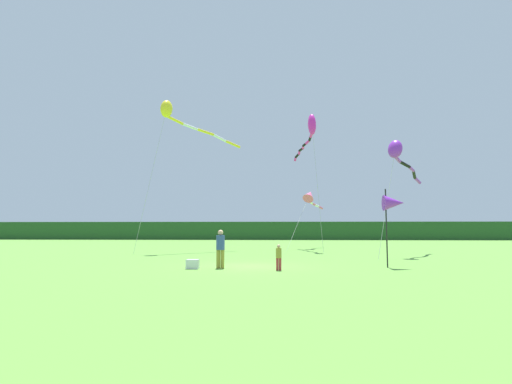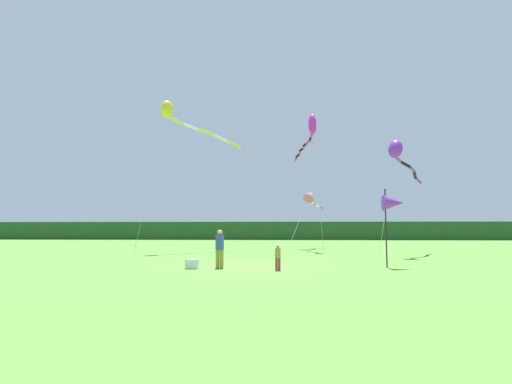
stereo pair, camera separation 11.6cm
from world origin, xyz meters
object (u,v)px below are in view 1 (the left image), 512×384
(kite_magenta, at_px, (310,130))
(kite_purple, at_px, (399,154))
(kite_yellow, at_px, (177,115))
(cooler_box, at_px, (193,264))
(kite_rainbow, at_px, (310,196))
(banner_flag_pole, at_px, (394,204))
(person_child, at_px, (279,256))
(person_adult, at_px, (220,247))

(kite_magenta, xyz_separation_m, kite_purple, (5.12, -5.98, -3.15))
(kite_yellow, bearing_deg, cooler_box, -71.92)
(kite_rainbow, xyz_separation_m, kite_purple, (4.89, -9.68, 1.89))
(banner_flag_pole, relative_size, kite_rainbow, 0.48)
(cooler_box, height_order, kite_rainbow, kite_rainbow)
(person_child, height_order, banner_flag_pole, banner_flag_pole)
(person_child, height_order, kite_magenta, kite_magenta)
(kite_rainbow, relative_size, kite_purple, 1.00)
(kite_purple, bearing_deg, kite_magenta, 130.55)
(kite_yellow, relative_size, kite_purple, 1.53)
(kite_purple, bearing_deg, kite_yellow, 167.12)
(banner_flag_pole, xyz_separation_m, kite_yellow, (-12.74, 11.05, 7.37))
(person_child, bearing_deg, banner_flag_pole, 16.92)
(person_child, xyz_separation_m, banner_flag_pole, (5.12, 1.56, 2.23))
(banner_flag_pole, xyz_separation_m, kite_magenta, (-2.60, 13.53, 6.74))
(kite_rainbow, height_order, kite_purple, kite_purple)
(cooler_box, distance_m, kite_magenta, 18.42)
(person_adult, xyz_separation_m, person_child, (2.51, -0.75, -0.33))
(kite_yellow, distance_m, kite_rainbow, 13.34)
(person_adult, bearing_deg, kite_purple, 39.48)
(person_adult, distance_m, kite_magenta, 17.48)
(banner_flag_pole, distance_m, kite_purple, 8.74)
(banner_flag_pole, relative_size, kite_yellow, 0.31)
(kite_rainbow, bearing_deg, person_adult, -106.26)
(person_adult, height_order, kite_purple, kite_purple)
(kite_magenta, bearing_deg, kite_purple, -49.45)
(banner_flag_pole, height_order, kite_purple, kite_purple)
(cooler_box, height_order, kite_purple, kite_purple)
(banner_flag_pole, bearing_deg, person_child, -163.08)
(person_adult, xyz_separation_m, cooler_box, (-1.15, -0.27, -0.73))
(person_adult, relative_size, cooler_box, 3.19)
(kite_yellow, bearing_deg, banner_flag_pole, -40.92)
(cooler_box, bearing_deg, person_child, -7.47)
(kite_rainbow, bearing_deg, kite_yellow, -149.16)
(person_adult, height_order, kite_rainbow, kite_rainbow)
(person_child, xyz_separation_m, kite_purple, (7.64, 9.11, 5.82))
(person_adult, relative_size, kite_purple, 0.23)
(person_adult, bearing_deg, kite_yellow, 113.30)
(person_adult, distance_m, banner_flag_pole, 7.91)
(cooler_box, relative_size, kite_rainbow, 0.07)
(banner_flag_pole, height_order, kite_magenta, kite_magenta)
(person_child, relative_size, kite_magenta, 0.10)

